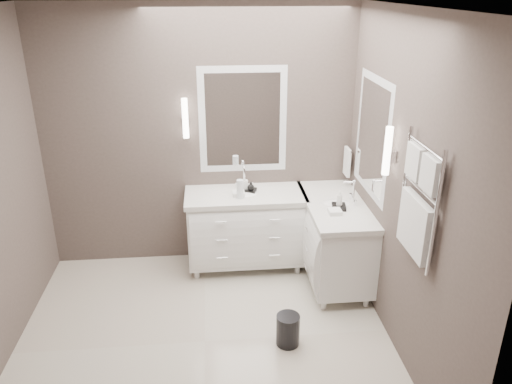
{
  "coord_description": "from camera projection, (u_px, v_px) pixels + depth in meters",
  "views": [
    {
      "loc": [
        0.11,
        -3.48,
        2.85
      ],
      "look_at": [
        0.51,
        0.7,
        1.08
      ],
      "focal_mm": 35.0,
      "sensor_mm": 36.0,
      "label": 1
    }
  ],
  "objects": [
    {
      "name": "soap_bottle_a",
      "position": [
        245.0,
        182.0,
        5.14
      ],
      "size": [
        0.06,
        0.07,
        0.14
      ],
      "primitive_type": "imported",
      "rotation": [
        0.0,
        0.0,
        0.04
      ],
      "color": "white",
      "rests_on": "amenity_tray_back"
    },
    {
      "name": "mirror_back",
      "position": [
        243.0,
        120.0,
        5.09
      ],
      "size": [
        0.9,
        0.02,
        1.1
      ],
      "color": "white",
      "rests_on": "wall_back"
    },
    {
      "name": "waste_bin",
      "position": [
        288.0,
        330.0,
        4.21
      ],
      "size": [
        0.21,
        0.21,
        0.28
      ],
      "primitive_type": "cylinder",
      "rotation": [
        0.0,
        0.0,
        0.03
      ],
      "color": "black",
      "rests_on": "floor"
    },
    {
      "name": "soap_bottle_c",
      "position": [
        340.0,
        198.0,
        4.75
      ],
      "size": [
        0.08,
        0.08,
        0.15
      ],
      "primitive_type": "imported",
      "rotation": [
        0.0,
        0.0,
        -0.4
      ],
      "color": "white",
      "rests_on": "amenity_tray_right"
    },
    {
      "name": "floor",
      "position": [
        205.0,
        342.0,
        4.29
      ],
      "size": [
        3.2,
        3.0,
        0.01
      ],
      "primitive_type": "cube",
      "color": "beige",
      "rests_on": "ground"
    },
    {
      "name": "wall_right",
      "position": [
        404.0,
        190.0,
        3.9
      ],
      "size": [
        0.01,
        3.0,
        2.7
      ],
      "primitive_type": "cube",
      "color": "#4C413D",
      "rests_on": "floor"
    },
    {
      "name": "towel_bar_corner",
      "position": [
        347.0,
        161.0,
        5.24
      ],
      "size": [
        0.03,
        0.22,
        0.3
      ],
      "color": "white",
      "rests_on": "wall_right"
    },
    {
      "name": "water_bottle",
      "position": [
        240.0,
        189.0,
        4.97
      ],
      "size": [
        0.07,
        0.07,
        0.19
      ],
      "primitive_type": "cylinder",
      "rotation": [
        0.0,
        0.0,
        0.01
      ],
      "color": "silver",
      "rests_on": "vanity_back"
    },
    {
      "name": "towel_ladder",
      "position": [
        418.0,
        206.0,
        3.52
      ],
      "size": [
        0.06,
        0.58,
        0.9
      ],
      "color": "white",
      "rests_on": "wall_right"
    },
    {
      "name": "amenity_tray_back",
      "position": [
        248.0,
        190.0,
        5.16
      ],
      "size": [
        0.2,
        0.17,
        0.03
      ],
      "primitive_type": "cube",
      "rotation": [
        0.0,
        0.0,
        -0.28
      ],
      "color": "black",
      "rests_on": "vanity_back"
    },
    {
      "name": "vanity_right",
      "position": [
        334.0,
        236.0,
        5.04
      ],
      "size": [
        0.59,
        1.24,
        0.97
      ],
      "color": "white",
      "rests_on": "floor"
    },
    {
      "name": "wall_front",
      "position": [
        194.0,
        322.0,
        2.38
      ],
      "size": [
        3.2,
        0.01,
        2.7
      ],
      "primitive_type": "cube",
      "color": "#4C413D",
      "rests_on": "floor"
    },
    {
      "name": "soap_bottle_b",
      "position": [
        251.0,
        186.0,
        5.11
      ],
      "size": [
        0.09,
        0.09,
        0.09
      ],
      "primitive_type": "imported",
      "rotation": [
        0.0,
        0.0,
        -0.37
      ],
      "color": "black",
      "rests_on": "amenity_tray_back"
    },
    {
      "name": "wall_back",
      "position": [
        199.0,
        140.0,
        5.14
      ],
      "size": [
        3.2,
        0.01,
        2.7
      ],
      "primitive_type": "cube",
      "color": "#4C413D",
      "rests_on": "floor"
    },
    {
      "name": "vanity_back",
      "position": [
        246.0,
        225.0,
        5.26
      ],
      "size": [
        1.24,
        0.59,
        0.97
      ],
      "color": "white",
      "rests_on": "floor"
    },
    {
      "name": "mirror_right",
      "position": [
        372.0,
        136.0,
        4.56
      ],
      "size": [
        0.02,
        0.9,
        1.1
      ],
      "color": "white",
      "rests_on": "wall_right"
    },
    {
      "name": "sconce_back",
      "position": [
        185.0,
        119.0,
        4.96
      ],
      "size": [
        0.06,
        0.06,
        0.4
      ],
      "color": "white",
      "rests_on": "wall_back"
    },
    {
      "name": "sconce_right",
      "position": [
        387.0,
        152.0,
        4.0
      ],
      "size": [
        0.06,
        0.06,
        0.4
      ],
      "color": "white",
      "rests_on": "wall_right"
    },
    {
      "name": "ceiling",
      "position": [
        188.0,
        6.0,
        3.24
      ],
      "size": [
        3.2,
        3.0,
        0.01
      ],
      "primitive_type": "cube",
      "color": "white",
      "rests_on": "wall_back"
    },
    {
      "name": "amenity_tray_right",
      "position": [
        339.0,
        207.0,
        4.78
      ],
      "size": [
        0.16,
        0.19,
        0.03
      ],
      "primitive_type": "cube",
      "rotation": [
        0.0,
        0.0,
        -0.17
      ],
      "color": "black",
      "rests_on": "vanity_right"
    }
  ]
}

